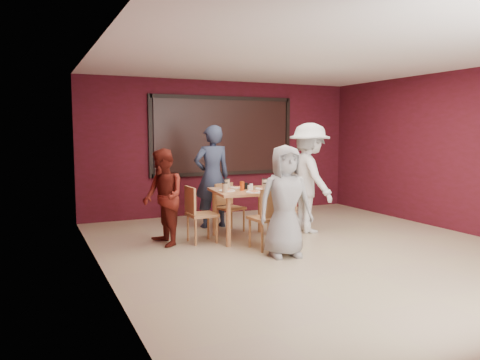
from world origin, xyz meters
name	(u,v)px	position (x,y,z in m)	size (l,w,h in m)	color
floor	(314,250)	(0.00, 0.00, 0.00)	(7.00, 7.00, 0.00)	tan
window_blinds	(224,136)	(0.00, 3.45, 1.65)	(3.00, 0.02, 1.50)	black
dining_table	(245,196)	(-0.61, 1.08, 0.70)	(1.13, 1.13, 0.96)	#C17C4F
chair_front	(269,215)	(-0.59, 0.31, 0.52)	(0.48, 0.48, 0.93)	#BB7249
chair_back	(228,204)	(-0.62, 1.77, 0.47)	(0.51, 0.51, 0.84)	#BB7249
chair_left	(198,211)	(-1.41, 1.15, 0.50)	(0.44, 0.44, 0.89)	#BB7249
chair_right	(284,208)	(0.14, 1.14, 0.44)	(0.49, 0.49, 0.79)	#BB7249
diner_front	(285,201)	(-0.56, -0.10, 0.78)	(0.76, 0.50, 1.56)	#989898
diner_back	(212,177)	(-0.75, 2.20, 0.93)	(0.68, 0.44, 1.86)	#2C364F
diner_left	(163,197)	(-1.94, 1.22, 0.75)	(0.73, 0.57, 1.49)	maroon
diner_right	(309,178)	(0.62, 1.11, 0.94)	(1.22, 0.70, 1.89)	silver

